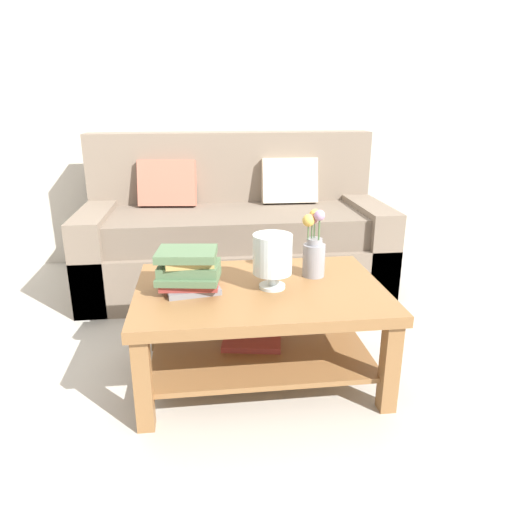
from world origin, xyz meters
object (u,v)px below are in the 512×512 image
Objects in this scene: coffee_table at (260,312)px; book_stack_main at (189,270)px; glass_hurricane_vase at (273,256)px; flower_pitcher at (314,248)px; couch at (235,235)px.

book_stack_main is (-0.32, -0.00, 0.22)m from coffee_table.
book_stack_main is 0.38m from glass_hurricane_vase.
coffee_table is at bearing 164.00° from glass_hurricane_vase.
glass_hurricane_vase is at bearing -1.89° from book_stack_main.
book_stack_main reaches higher than coffee_table.
glass_hurricane_vase is 0.26m from flower_pitcher.
flower_pitcher is at bearing -75.33° from couch.
glass_hurricane_vase is at bearing -16.00° from coffee_table.
glass_hurricane_vase is (0.07, -1.25, 0.26)m from couch.
coffee_table is 3.39× the size of flower_pitcher.
book_stack_main is at bearing 178.11° from glass_hurricane_vase.
coffee_table is at bearing -158.00° from flower_pitcher.
glass_hurricane_vase is at bearing -86.63° from couch.
book_stack_main is at bearing -103.53° from couch.
couch is 1.24m from coffee_table.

